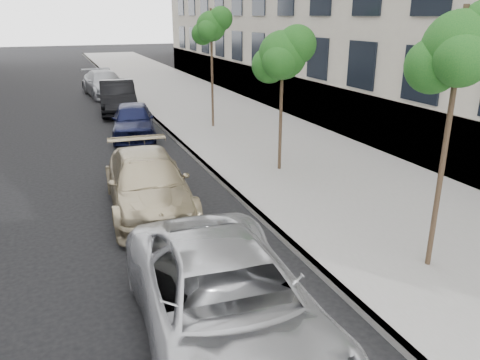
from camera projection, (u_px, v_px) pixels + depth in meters
sidewalk at (181, 94)px, 29.24m from camera, size 6.40×72.00×0.14m
curb at (130, 97)px, 28.14m from camera, size 0.15×72.00×0.14m
tree_near at (461, 49)px, 7.81m from camera, size 1.64×1.44×4.88m
tree_mid at (283, 55)px, 13.69m from camera, size 1.75×1.55×4.35m
tree_far at (212, 27)px, 19.15m from camera, size 1.59×1.39×4.95m
minivan at (227, 303)px, 6.85m from camera, size 2.84×5.57×1.51m
suv at (148, 183)px, 11.89m from camera, size 2.32×5.00×1.41m
sedan_blue at (133, 120)px, 19.00m from camera, size 2.29×4.30×1.39m
sedan_black at (118, 97)px, 23.77m from camera, size 2.19×5.00×1.60m
sedan_rear at (105, 84)px, 28.71m from camera, size 2.63×5.41×1.52m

